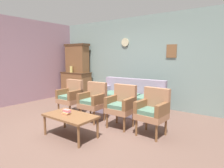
% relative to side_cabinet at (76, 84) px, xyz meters
% --- Properties ---
extents(ground_plane, '(7.68, 7.68, 0.00)m').
position_rel_side_cabinet_xyz_m(ground_plane, '(2.54, -2.25, -0.47)').
color(ground_plane, brown).
extents(wall_back_with_decor, '(6.40, 0.09, 2.70)m').
position_rel_side_cabinet_xyz_m(wall_back_with_decor, '(2.54, 0.38, 0.89)').
color(wall_back_with_decor, gray).
rests_on(wall_back_with_decor, ground).
extents(wall_left_side, '(0.06, 5.20, 2.70)m').
position_rel_side_cabinet_xyz_m(wall_left_side, '(-0.69, -2.25, 0.88)').
color(wall_left_side, gray).
rests_on(wall_left_side, ground).
extents(side_cabinet, '(1.16, 0.55, 0.93)m').
position_rel_side_cabinet_xyz_m(side_cabinet, '(0.00, 0.00, 0.00)').
color(side_cabinet, brown).
rests_on(side_cabinet, ground).
extents(cabinet_upper_hutch, '(0.99, 0.38, 1.03)m').
position_rel_side_cabinet_xyz_m(cabinet_upper_hutch, '(0.00, 0.08, 0.98)').
color(cabinet_upper_hutch, brown).
rests_on(cabinet_upper_hutch, side_cabinet).
extents(vase_on_cabinet, '(0.11, 0.11, 0.23)m').
position_rel_side_cabinet_xyz_m(vase_on_cabinet, '(-0.03, -0.19, 0.58)').
color(vase_on_cabinet, tan).
rests_on(vase_on_cabinet, side_cabinet).
extents(floral_couch, '(1.83, 0.90, 0.90)m').
position_rel_side_cabinet_xyz_m(floral_couch, '(2.69, -0.61, -0.14)').
color(floral_couch, gray).
rests_on(floral_couch, ground).
extents(armchair_by_doorway, '(0.54, 0.51, 0.90)m').
position_rel_side_cabinet_xyz_m(armchair_by_doorway, '(1.52, -1.62, 0.03)').
color(armchair_by_doorway, '#9E6B4C').
rests_on(armchair_by_doorway, ground).
extents(armchair_near_cabinet, '(0.54, 0.51, 0.90)m').
position_rel_side_cabinet_xyz_m(armchair_near_cabinet, '(2.32, -1.64, 0.03)').
color(armchair_near_cabinet, '#9E6B4C').
rests_on(armchair_near_cabinet, ground).
extents(armchair_near_couch_end, '(0.54, 0.51, 0.90)m').
position_rel_side_cabinet_xyz_m(armchair_near_couch_end, '(3.08, -1.59, 0.03)').
color(armchair_near_couch_end, '#9E6B4C').
rests_on(armchair_near_couch_end, ground).
extents(armchair_row_middle, '(0.55, 0.52, 0.90)m').
position_rel_side_cabinet_xyz_m(armchair_row_middle, '(3.79, -1.59, 0.03)').
color(armchair_row_middle, '#9E6B4C').
rests_on(armchair_row_middle, ground).
extents(coffee_table, '(1.00, 0.56, 0.42)m').
position_rel_side_cabinet_xyz_m(coffee_table, '(2.59, -2.58, -0.09)').
color(coffee_table, brown).
rests_on(coffee_table, ground).
extents(book_stack_on_table, '(0.17, 0.10, 0.09)m').
position_rel_side_cabinet_xyz_m(book_stack_on_table, '(2.49, -2.59, -0.00)').
color(book_stack_on_table, '#B17155').
rests_on(book_stack_on_table, coffee_table).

